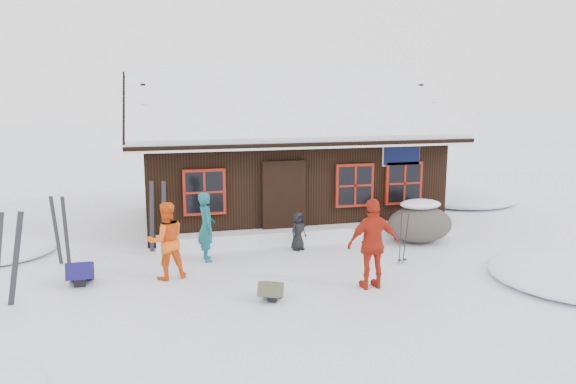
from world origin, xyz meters
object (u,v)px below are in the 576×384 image
object	(u,v)px
skier_orange_left	(166,241)
skier_orange_right	(373,244)
skier_crouched	(298,231)
backpack_blue	(80,275)
boulder	(420,223)
ski_pair_left	(7,261)
skier_teal	(206,227)
backpack_olive	(271,293)
ski_poles	(403,239)

from	to	relation	value
skier_orange_left	skier_orange_right	xyz separation A→B (m)	(3.85, -1.55, 0.09)
skier_crouched	backpack_blue	world-z (taller)	skier_crouched
skier_orange_right	skier_crouched	distance (m)	2.99
skier_orange_right	boulder	size ratio (longest dim) A/B	1.06
ski_pair_left	backpack_blue	xyz separation A→B (m)	(1.09, 0.94, -0.67)
skier_teal	skier_crouched	world-z (taller)	skier_teal
boulder	skier_crouched	bearing A→B (deg)	178.49
skier_teal	backpack_olive	world-z (taller)	skier_teal
boulder	ski_pair_left	distance (m)	9.33
skier_orange_left	skier_orange_right	bearing A→B (deg)	146.26
boulder	skier_orange_left	bearing A→B (deg)	-168.89
skier_crouched	boulder	size ratio (longest dim) A/B	0.56
skier_crouched	ski_poles	world-z (taller)	ski_poles
skier_orange_left	skier_teal	bearing A→B (deg)	-143.84
skier_orange_left	boulder	bearing A→B (deg)	179.33
skier_orange_left	skier_crouched	xyz separation A→B (m)	(3.14, 1.32, -0.33)
skier_crouched	ski_poles	distance (m)	2.54
skier_orange_right	backpack_olive	distance (m)	2.20
skier_orange_left	skier_orange_right	distance (m)	4.16
skier_orange_left	boulder	xyz separation A→B (m)	(6.30, 1.24, -0.30)
skier_teal	ski_poles	xyz separation A→B (m)	(4.19, -1.30, -0.23)
backpack_olive	skier_orange_right	bearing A→B (deg)	31.16
skier_teal	skier_crouched	size ratio (longest dim) A/B	1.69
skier_orange_left	backpack_blue	world-z (taller)	skier_orange_left
skier_orange_left	ski_pair_left	xyz separation A→B (m)	(-2.79, -0.85, 0.05)
boulder	ski_poles	world-z (taller)	ski_poles
skier_orange_right	backpack_blue	bearing A→B (deg)	-17.96
boulder	ski_pair_left	size ratio (longest dim) A/B	0.94
skier_orange_left	boulder	size ratio (longest dim) A/B	0.95
skier_orange_left	skier_crouched	distance (m)	3.42
boulder	backpack_olive	bearing A→B (deg)	-146.95
ski_pair_left	backpack_olive	size ratio (longest dim) A/B	3.57
ski_pair_left	backpack_blue	distance (m)	1.59
skier_teal	backpack_olive	xyz separation A→B (m)	(0.87, -2.71, -0.65)
backpack_olive	skier_crouched	bearing A→B (deg)	93.16
ski_pair_left	ski_poles	world-z (taller)	ski_pair_left
skier_orange_right	ski_pair_left	distance (m)	6.68
ski_pair_left	skier_teal	bearing A→B (deg)	6.69
skier_crouched	boulder	xyz separation A→B (m)	(3.16, -0.08, 0.03)
skier_orange_left	backpack_olive	size ratio (longest dim) A/B	3.21
skier_orange_left	backpack_olive	distance (m)	2.55
backpack_olive	skier_orange_left	bearing A→B (deg)	163.89
ski_poles	backpack_blue	bearing A→B (deg)	176.87
skier_orange_left	backpack_olive	bearing A→B (deg)	124.86
skier_crouched	boulder	distance (m)	3.16
ski_poles	ski_pair_left	bearing A→B (deg)	-175.91
ski_pair_left	backpack_olive	bearing A→B (deg)	-30.48
skier_orange_left	skier_crouched	world-z (taller)	skier_orange_left
skier_teal	ski_pair_left	world-z (taller)	ski_pair_left
skier_orange_left	ski_poles	xyz separation A→B (m)	(5.11, -0.28, -0.24)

